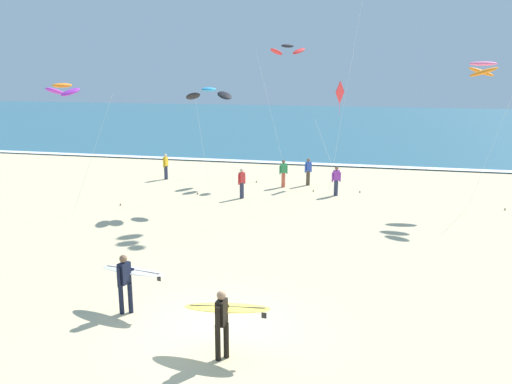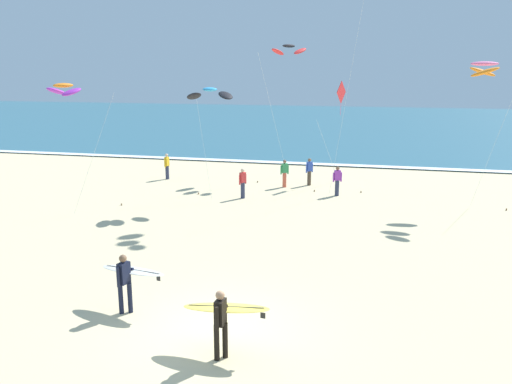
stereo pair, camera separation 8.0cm
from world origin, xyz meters
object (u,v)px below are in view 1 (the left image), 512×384
object	(u,v)px
bystander_green_top	(283,173)
kite_arc_cobalt_near	(209,94)
bystander_purple_top	(336,181)
bystander_yellow_top	(166,166)
bystander_red_top	(242,183)
kite_arc_charcoal_mid	(287,50)
kite_arc_rose_high	(483,69)
bystander_blue_top	(308,171)
surfer_trailing	(128,276)
kite_arc_amber_low	(63,90)
kite_diamond_scarlet_far	(339,95)
surfer_lead	(224,314)

from	to	relation	value
bystander_green_top	kite_arc_cobalt_near	bearing A→B (deg)	-122.96
bystander_green_top	bystander_purple_top	bearing A→B (deg)	-24.06
bystander_yellow_top	kite_arc_cobalt_near	bearing A→B (deg)	-47.97
bystander_red_top	bystander_green_top	world-z (taller)	same
kite_arc_charcoal_mid	kite_arc_rose_high	distance (m)	11.63
bystander_blue_top	bystander_yellow_top	bearing A→B (deg)	-178.01
surfer_trailing	kite_arc_charcoal_mid	bearing A→B (deg)	86.87
surfer_trailing	kite_arc_cobalt_near	bearing A→B (deg)	96.81
surfer_trailing	kite_arc_cobalt_near	size ratio (longest dim) A/B	0.37
kite_arc_amber_low	bystander_yellow_top	size ratio (longest dim) A/B	3.78
kite_diamond_scarlet_far	bystander_green_top	size ratio (longest dim) A/B	3.74
kite_arc_amber_low	bystander_red_top	size ratio (longest dim) A/B	3.78
bystander_green_top	surfer_trailing	bearing A→B (deg)	-95.25
bystander_red_top	surfer_lead	bearing A→B (deg)	-77.09
kite_arc_cobalt_near	bystander_purple_top	xyz separation A→B (m)	(6.00, 3.10, -4.64)
kite_arc_charcoal_mid	bystander_green_top	distance (m)	7.69
bystander_red_top	bystander_purple_top	bearing A→B (deg)	19.62
kite_arc_cobalt_near	kite_diamond_scarlet_far	world-z (taller)	kite_diamond_scarlet_far
surfer_trailing	kite_arc_charcoal_mid	world-z (taller)	kite_arc_charcoal_mid
surfer_lead	bystander_green_top	bearing A→B (deg)	95.50
surfer_trailing	kite_arc_cobalt_near	xyz separation A→B (m)	(-1.41, 11.80, 4.41)
surfer_lead	bystander_purple_top	xyz separation A→B (m)	(1.38, 16.50, -0.23)
kite_arc_cobalt_near	bystander_red_top	world-z (taller)	kite_arc_cobalt_near
kite_arc_amber_low	kite_arc_rose_high	bearing A→B (deg)	17.55
kite_arc_charcoal_mid	kite_arc_rose_high	size ratio (longest dim) A/B	1.16
bystander_blue_top	kite_arc_charcoal_mid	bearing A→B (deg)	125.00
kite_arc_cobalt_near	kite_arc_rose_high	size ratio (longest dim) A/B	0.83
kite_arc_amber_low	bystander_blue_top	xyz separation A→B (m)	(9.75, 8.89, -4.91)
kite_arc_charcoal_mid	bystander_yellow_top	world-z (taller)	kite_arc_charcoal_mid
bystander_yellow_top	bystander_blue_top	xyz separation A→B (m)	(8.74, 0.30, 0.00)
kite_arc_rose_high	kite_arc_cobalt_near	bearing A→B (deg)	-170.34
surfer_lead	kite_diamond_scarlet_far	world-z (taller)	kite_diamond_scarlet_far
kite_diamond_scarlet_far	bystander_green_top	world-z (taller)	kite_diamond_scarlet_far
bystander_red_top	bystander_blue_top	xyz separation A→B (m)	(2.99, 3.91, 0.00)
surfer_trailing	kite_arc_rose_high	xyz separation A→B (m)	(11.16, 13.94, 5.55)
kite_arc_rose_high	kite_arc_charcoal_mid	bearing A→B (deg)	150.73
surfer_lead	bystander_purple_top	world-z (taller)	surfer_lead
kite_arc_cobalt_near	bystander_blue_top	size ratio (longest dim) A/B	3.62
surfer_trailing	bystander_yellow_top	world-z (taller)	surfer_trailing
kite_arc_charcoal_mid	bystander_purple_top	xyz separation A→B (m)	(3.52, -4.70, -6.93)
kite_arc_amber_low	bystander_blue_top	distance (m)	14.08
kite_arc_amber_low	bystander_yellow_top	bearing A→B (deg)	83.29
kite_arc_cobalt_near	bystander_yellow_top	xyz separation A→B (m)	(-4.51, 5.00, -4.64)
surfer_lead	bystander_green_top	world-z (taller)	surfer_lead
surfer_trailing	bystander_purple_top	size ratio (longest dim) A/B	1.36
bystander_red_top	bystander_purple_top	world-z (taller)	same
kite_arc_charcoal_mid	bystander_red_top	bearing A→B (deg)	-101.00
kite_arc_rose_high	bystander_red_top	size ratio (longest dim) A/B	4.37
kite_arc_rose_high	bystander_yellow_top	bearing A→B (deg)	170.48
surfer_lead	kite_arc_cobalt_near	bearing A→B (deg)	109.06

